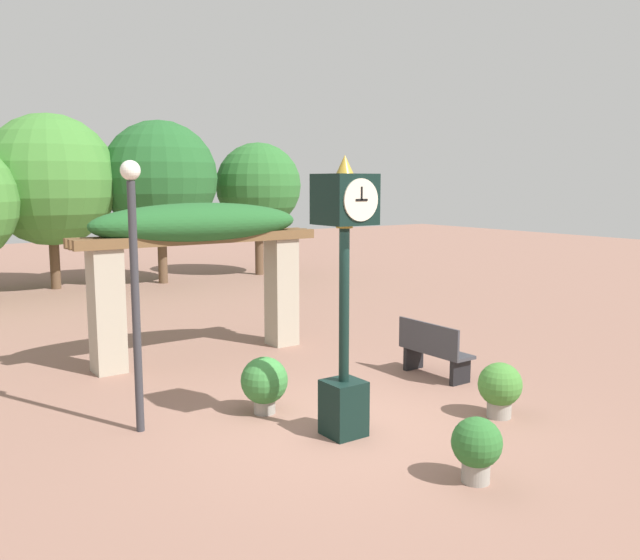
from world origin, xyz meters
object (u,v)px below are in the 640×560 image
pedestal_clock (344,283)px  lamp_post (134,267)px  potted_plant_near_right (500,387)px  potted_plant_far_left (477,446)px  park_bench (433,351)px  potted_plant_near_left (264,382)px

pedestal_clock → lamp_post: bearing=141.8°
potted_plant_near_right → potted_plant_far_left: 2.09m
pedestal_clock → park_bench: pedestal_clock is taller
potted_plant_near_right → lamp_post: (-4.05, 2.25, 1.65)m
pedestal_clock → potted_plant_far_left: size_ratio=4.90×
park_bench → lamp_post: bearing=85.1°
potted_plant_far_left → potted_plant_near_left: bearing=103.0°
potted_plant_near_right → park_bench: 1.95m
potted_plant_near_left → potted_plant_near_right: bearing=-38.2°
potted_plant_near_right → potted_plant_far_left: size_ratio=1.06×
potted_plant_near_right → potted_plant_near_left: bearing=141.8°
pedestal_clock → potted_plant_near_left: 1.96m
potted_plant_near_right → lamp_post: 4.92m
pedestal_clock → potted_plant_near_right: 2.63m
potted_plant_near_right → pedestal_clock: bearing=161.7°
pedestal_clock → park_bench: 3.26m
potted_plant_near_left → potted_plant_near_right: 3.11m
potted_plant_near_right → potted_plant_far_left: bearing=-146.3°
lamp_post → potted_plant_far_left: bearing=-55.8°
potted_plant_far_left → lamp_post: 4.44m
potted_plant_far_left → pedestal_clock: bearing=99.9°
potted_plant_near_left → lamp_post: bearing=168.5°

